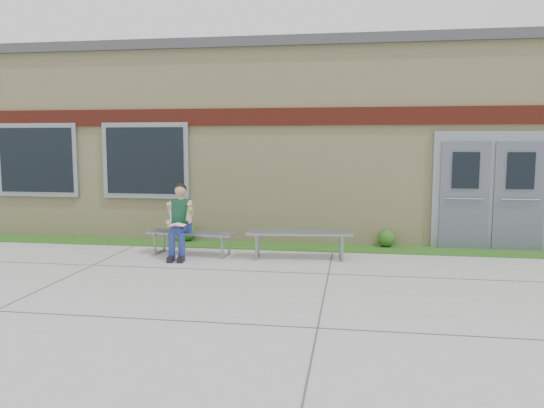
# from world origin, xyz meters

# --- Properties ---
(ground) EXTENTS (80.00, 80.00, 0.00)m
(ground) POSITION_xyz_m (0.00, 0.00, 0.00)
(ground) COLOR #9E9E99
(ground) RESTS_ON ground
(grass_strip) EXTENTS (16.00, 0.80, 0.02)m
(grass_strip) POSITION_xyz_m (0.00, 2.60, 0.01)
(grass_strip) COLOR #1C4E14
(grass_strip) RESTS_ON ground
(school_building) EXTENTS (16.20, 6.22, 4.20)m
(school_building) POSITION_xyz_m (-0.00, 5.99, 2.10)
(school_building) COLOR beige
(school_building) RESTS_ON ground
(bench_left) EXTENTS (1.70, 0.63, 0.43)m
(bench_left) POSITION_xyz_m (-1.58, 1.59, 0.33)
(bench_left) COLOR gray
(bench_left) RESTS_ON ground
(bench_right) EXTENTS (1.92, 0.69, 0.49)m
(bench_right) POSITION_xyz_m (0.42, 1.59, 0.38)
(bench_right) COLOR gray
(bench_right) RESTS_ON ground
(girl) EXTENTS (0.51, 0.84, 1.34)m
(girl) POSITION_xyz_m (-1.74, 1.38, 0.69)
(girl) COLOR navy
(girl) RESTS_ON ground
(shrub_mid) EXTENTS (0.39, 0.39, 0.39)m
(shrub_mid) POSITION_xyz_m (-2.09, 2.85, 0.21)
(shrub_mid) COLOR #1C4E14
(shrub_mid) RESTS_ON grass_strip
(shrub_east) EXTENTS (0.33, 0.33, 0.33)m
(shrub_east) POSITION_xyz_m (2.04, 2.85, 0.19)
(shrub_east) COLOR #1C4E14
(shrub_east) RESTS_ON grass_strip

